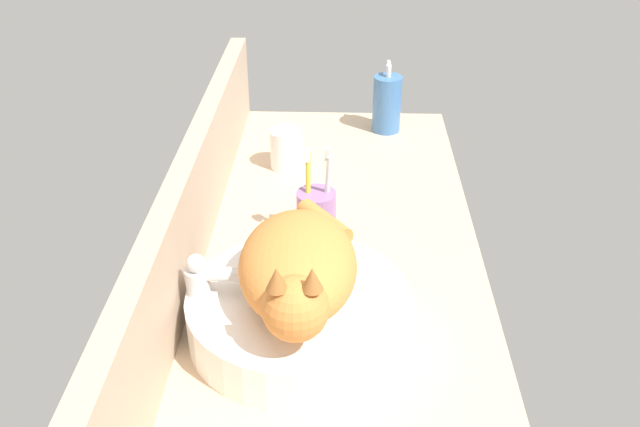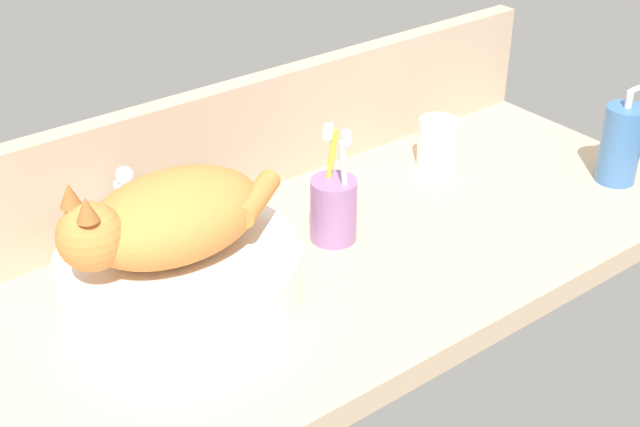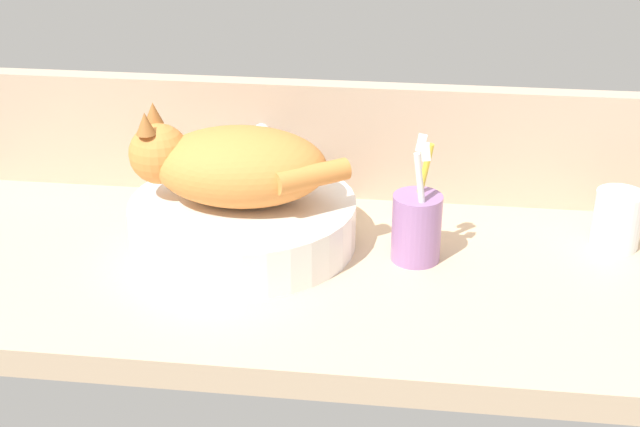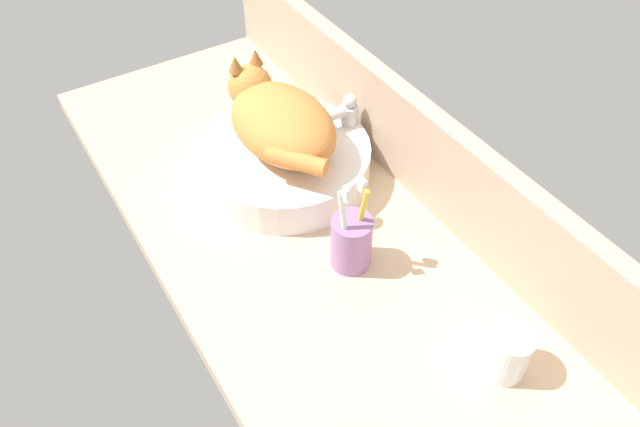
% 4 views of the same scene
% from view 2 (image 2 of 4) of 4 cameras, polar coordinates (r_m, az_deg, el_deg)
% --- Properties ---
extents(ground_plane, '(1.37, 0.52, 0.04)m').
position_cam_2_polar(ground_plane, '(1.31, -1.26, -4.15)').
color(ground_plane, '#D1B28E').
extents(backsplash_panel, '(1.37, 0.04, 0.19)m').
position_cam_2_polar(backsplash_panel, '(1.43, -7.19, 4.17)').
color(backsplash_panel, tan).
rests_on(backsplash_panel, ground_plane).
extents(sink_basin, '(0.33, 0.33, 0.07)m').
position_cam_2_polar(sink_basin, '(1.24, -8.93, -3.73)').
color(sink_basin, white).
rests_on(sink_basin, ground_plane).
extents(cat, '(0.32, 0.18, 0.14)m').
position_cam_2_polar(cat, '(1.18, -9.83, -0.28)').
color(cat, orange).
rests_on(cat, sink_basin).
extents(faucet, '(0.04, 0.12, 0.14)m').
position_cam_2_polar(faucet, '(1.32, -11.94, 0.35)').
color(faucet, silver).
rests_on(faucet, ground_plane).
extents(soap_dispenser, '(0.07, 0.07, 0.17)m').
position_cam_2_polar(soap_dispenser, '(1.57, 18.69, 4.24)').
color(soap_dispenser, '#3F72B2').
rests_on(soap_dispenser, ground_plane).
extents(toothbrush_cup, '(0.07, 0.07, 0.19)m').
position_cam_2_polar(toothbrush_cup, '(1.33, 0.88, 0.36)').
color(toothbrush_cup, '#996BA8').
rests_on(toothbrush_cup, ground_plane).
extents(water_glass, '(0.07, 0.07, 0.09)m').
position_cam_2_polar(water_glass, '(1.56, 7.54, 4.35)').
color(water_glass, white).
rests_on(water_glass, ground_plane).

